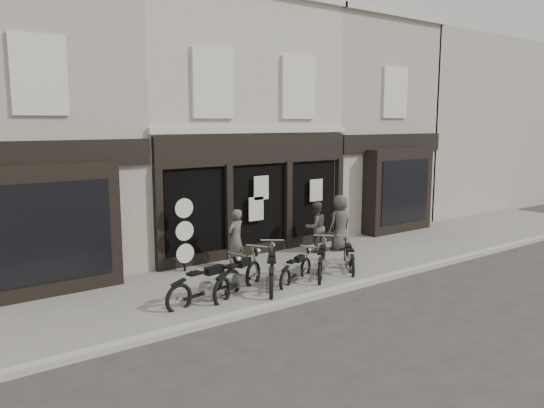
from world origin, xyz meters
TOP-DOWN VIEW (x-y plane):
  - ground_plane at (0.00, 0.00)m, footprint 90.00×90.00m
  - pavement at (0.00, 0.90)m, footprint 30.00×4.20m
  - kerb at (0.00, -1.25)m, footprint 30.00×0.25m
  - central_building at (0.00, 5.95)m, footprint 7.30×6.22m
  - neighbour_left at (-6.35, 5.90)m, footprint 5.60×6.73m
  - neighbour_right at (6.35, 5.90)m, footprint 5.60×6.73m
  - filler_right at (14.50, 6.00)m, footprint 11.00×6.00m
  - motorcycle_0 at (-3.66, -0.11)m, footprint 2.27×0.75m
  - motorcycle_1 at (-2.71, -0.04)m, footprint 2.12×1.35m
  - motorcycle_2 at (-1.74, -0.11)m, footprint 1.64×2.00m
  - motorcycle_3 at (-0.94, -0.12)m, footprint 1.75×1.06m
  - motorcycle_4 at (-0.00, -0.09)m, footprint 1.71×1.71m
  - motorcycle_5 at (1.04, -0.09)m, footprint 1.37×1.66m
  - man_left at (-1.49, 1.99)m, footprint 0.72×0.59m
  - man_centre at (1.56, 1.96)m, footprint 0.83×0.67m
  - man_right at (2.41, 1.71)m, footprint 0.93×0.64m
  - advert_sign_post at (-2.91, 2.42)m, footprint 0.56×0.36m

SIDE VIEW (x-z plane):
  - ground_plane at x=0.00m, z-range 0.00..0.00m
  - pavement at x=0.00m, z-range 0.00..0.12m
  - kerb at x=0.00m, z-range 0.00..0.13m
  - motorcycle_3 at x=-0.94m, z-range -0.09..0.81m
  - motorcycle_5 at x=1.04m, z-range -0.10..0.83m
  - motorcycle_4 at x=0.00m, z-range -0.11..0.94m
  - motorcycle_0 at x=-3.66m, z-range -0.11..0.98m
  - motorcycle_1 at x=-2.71m, z-range -0.11..0.99m
  - motorcycle_2 at x=-1.74m, z-range -0.11..1.00m
  - man_centre at x=1.56m, z-range 0.12..1.77m
  - man_left at x=-1.49m, z-range 0.12..1.81m
  - man_right at x=2.41m, z-range 0.12..1.94m
  - advert_sign_post at x=-2.91m, z-range -0.03..2.25m
  - neighbour_left at x=-6.35m, z-range -0.13..8.21m
  - neighbour_right at x=6.35m, z-range -0.13..8.21m
  - central_building at x=0.00m, z-range -0.09..8.25m
  - filler_right at x=14.50m, z-range 0.00..8.20m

